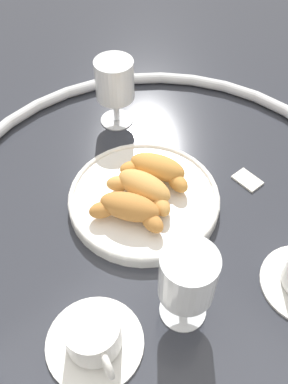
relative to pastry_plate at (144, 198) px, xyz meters
The scene contains 10 objects.
ground_plane 0.03m from the pastry_plate, 161.19° to the right, with size 2.20×2.20×0.00m, color #2D3038.
table_chrome_rim 0.03m from the pastry_plate, 161.19° to the right, with size 0.77×0.77×0.02m, color silver.
pastry_plate is the anchor object (origin of this frame).
croissant_large 0.06m from the pastry_plate, 71.34° to the right, with size 0.13×0.10×0.04m.
croissant_small 0.03m from the pastry_plate, 102.80° to the left, with size 0.13×0.08×0.04m.
croissant_extra 0.06m from the pastry_plate, 109.64° to the left, with size 0.12×0.10×0.04m.
coffee_cup_near 0.26m from the pastry_plate, 121.88° to the left, with size 0.14×0.14×0.06m.
juice_glass_left 0.22m from the pastry_plate, 152.51° to the left, with size 0.08×0.08×0.14m.
juice_glass_right 0.24m from the pastry_plate, 28.92° to the right, with size 0.08×0.08×0.14m.
sugar_packet 0.20m from the pastry_plate, 117.62° to the right, with size 0.05×0.03×0.01m, color white.
Camera 1 is at (-0.32, 0.33, 0.58)m, focal length 39.98 mm.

